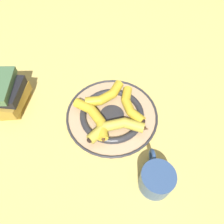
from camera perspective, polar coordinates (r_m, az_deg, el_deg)
name	(u,v)px	position (r m, az deg, el deg)	size (l,w,h in m)	color
ground_plane	(119,115)	(0.78, 1.74, -0.77)	(2.80, 2.80, 0.00)	#E5CC6B
decorative_bowl	(112,115)	(0.76, 0.00, -0.87)	(0.32, 0.32, 0.03)	tan
banana_a	(117,127)	(0.70, 1.18, -4.02)	(0.07, 0.20, 0.03)	gold
banana_b	(94,118)	(0.72, -4.64, -1.45)	(0.18, 0.10, 0.03)	gold
banana_c	(105,96)	(0.77, -1.90, 4.17)	(0.09, 0.16, 0.03)	gold
banana_d	(130,105)	(0.75, 4.69, 1.91)	(0.17, 0.07, 0.03)	gold
coffee_mug	(156,179)	(0.65, 11.52, -16.71)	(0.14, 0.10, 0.08)	#335184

